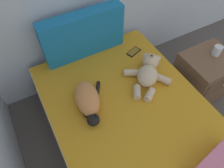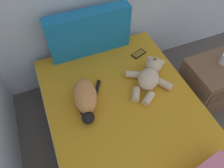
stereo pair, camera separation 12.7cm
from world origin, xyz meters
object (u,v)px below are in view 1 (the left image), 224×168
at_px(bed, 136,136).
at_px(patterned_cushion, 83,35).
at_px(nightstand, 202,77).
at_px(cat, 88,100).
at_px(cell_phone, 134,52).
at_px(mug, 217,50).
at_px(teddy_bear, 148,72).

xyz_separation_m(bed, patterned_cushion, (-0.05, 0.92, 0.48)).
xyz_separation_m(bed, nightstand, (0.97, 0.22, 0.03)).
xyz_separation_m(cat, nightstand, (1.25, -0.12, -0.30)).
bearing_deg(cat, patterned_cushion, 67.98).
height_order(patterned_cushion, nightstand, patterned_cushion).
xyz_separation_m(cell_phone, mug, (0.66, -0.44, 0.09)).
height_order(bed, cat, cat).
relative_size(cat, mug, 3.51).
xyz_separation_m(teddy_bear, cell_phone, (0.07, 0.34, -0.06)).
xyz_separation_m(teddy_bear, nightstand, (0.65, -0.13, -0.30)).
height_order(patterned_cushion, teddy_bear, patterned_cushion).
distance_m(nightstand, mug, 0.33).
relative_size(bed, mug, 16.85).
relative_size(bed, patterned_cushion, 2.57).
xyz_separation_m(patterned_cushion, nightstand, (1.01, -0.70, -0.45)).
bearing_deg(cell_phone, mug, -33.83).
bearing_deg(bed, mug, 13.23).
height_order(teddy_bear, nightstand, teddy_bear).
height_order(bed, patterned_cushion, patterned_cushion).
bearing_deg(nightstand, cell_phone, 141.40).
relative_size(bed, nightstand, 3.65).
distance_m(cell_phone, nightstand, 0.79).
xyz_separation_m(patterned_cushion, mug, (1.08, -0.67, -0.13)).
bearing_deg(cell_phone, teddy_bear, -101.09).
bearing_deg(mug, patterned_cushion, 148.15).
relative_size(patterned_cushion, teddy_bear, 1.76).
bearing_deg(cell_phone, patterned_cushion, 151.39).
relative_size(bed, cat, 4.80).
bearing_deg(nightstand, mug, 21.10).
bearing_deg(mug, cell_phone, 146.17).
bearing_deg(teddy_bear, bed, -131.96).
xyz_separation_m(bed, mug, (1.04, 0.24, 0.35)).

